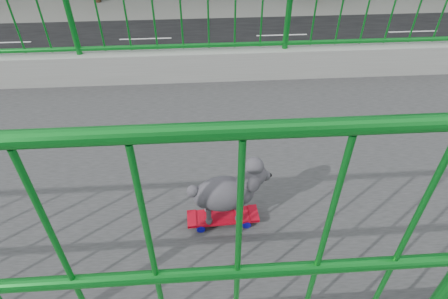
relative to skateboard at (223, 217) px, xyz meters
The scene contains 6 objects.
road 15.57m from the skateboard, 166.42° to the right, with size 18.00×90.00×0.02m, color black.
skateboard is the anchor object (origin of this frame).
poodle 0.24m from the skateboard, 92.71° to the left, with size 0.22×0.50×0.41m.
car_0 9.73m from the skateboard, 152.14° to the left, with size 1.61×4.00×1.36m, color gray.
car_5 9.12m from the skateboard, behind, with size 1.59×4.55×1.50m, color red.
car_6 14.68m from the skateboard, 137.14° to the left, with size 2.28×4.95×1.38m, color silver.
Camera 1 is at (2.05, 3.17, 8.88)m, focal length 29.94 mm.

